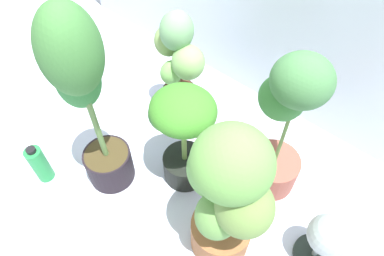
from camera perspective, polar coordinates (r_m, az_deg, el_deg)
The scene contains 8 objects.
ground_plane at distance 1.77m, azimuth -2.53°, elevation -10.62°, with size 8.00×8.00×0.00m, color silver.
potted_plant_back_left at distance 1.80m, azimuth -2.27°, elevation 10.13°, with size 0.36×0.24×0.69m.
potted_plant_back_right at distance 1.52m, azimuth 14.89°, elevation 0.21°, with size 0.32×0.28×0.81m.
potted_plant_center at distance 1.53m, azimuth -1.82°, elevation 0.02°, with size 0.40×0.34×0.59m.
potted_plant_front_left at distance 1.42m, azimuth -17.26°, elevation 5.13°, with size 0.34×0.34×0.99m.
potted_plant_front_right at distance 1.25m, azimuth 5.74°, elevation -11.04°, with size 0.41×0.35×0.79m.
floor_fan at distance 1.55m, azimuth 21.43°, elevation -16.66°, with size 0.18×0.18×0.32m.
nutrient_bottle at distance 1.87m, azimuth -23.96°, elevation -5.48°, with size 0.08×0.08×0.24m.
Camera 1 is at (0.60, -0.58, 1.56)m, focal length 32.15 mm.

